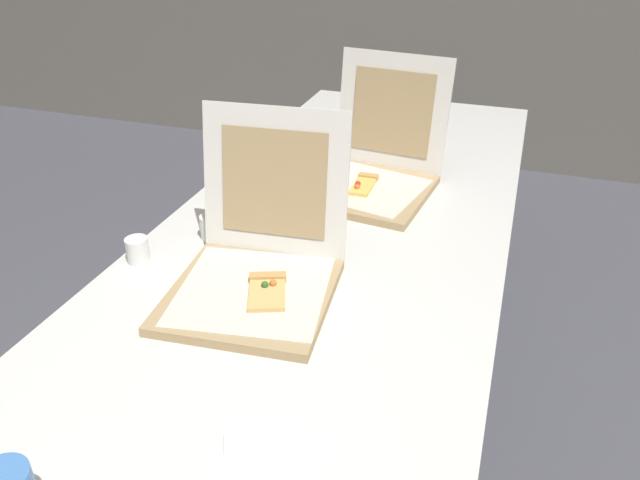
{
  "coord_description": "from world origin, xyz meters",
  "views": [
    {
      "loc": [
        0.42,
        -0.69,
        1.51
      ],
      "look_at": [
        0.02,
        0.48,
        0.8
      ],
      "focal_mm": 33.98,
      "sensor_mm": 36.0,
      "label": 1
    }
  ],
  "objects_px": {
    "cup_white_far": "(303,151)",
    "napkin_pile": "(265,460)",
    "pizza_box_front": "(257,269)",
    "pizza_box_middle": "(372,172)",
    "cup_white_near_center": "(211,227)",
    "cup_white_near_left": "(138,250)",
    "table": "(335,240)"
  },
  "relations": [
    {
      "from": "cup_white_far",
      "to": "napkin_pile",
      "type": "bearing_deg",
      "value": -72.59
    },
    {
      "from": "pizza_box_front",
      "to": "pizza_box_middle",
      "type": "height_order",
      "value": "pizza_box_middle"
    },
    {
      "from": "pizza_box_middle",
      "to": "pizza_box_front",
      "type": "bearing_deg",
      "value": -93.92
    },
    {
      "from": "cup_white_near_center",
      "to": "cup_white_far",
      "type": "height_order",
      "value": "same"
    },
    {
      "from": "cup_white_near_left",
      "to": "cup_white_far",
      "type": "bearing_deg",
      "value": 78.04
    },
    {
      "from": "cup_white_near_left",
      "to": "cup_white_far",
      "type": "xyz_separation_m",
      "value": [
        0.15,
        0.73,
        0.0
      ]
    },
    {
      "from": "table",
      "to": "cup_white_far",
      "type": "bearing_deg",
      "value": 120.39
    },
    {
      "from": "pizza_box_front",
      "to": "pizza_box_middle",
      "type": "bearing_deg",
      "value": 74.22
    },
    {
      "from": "pizza_box_front",
      "to": "cup_white_near_left",
      "type": "height_order",
      "value": "pizza_box_front"
    },
    {
      "from": "pizza_box_front",
      "to": "cup_white_near_center",
      "type": "height_order",
      "value": "pizza_box_front"
    },
    {
      "from": "napkin_pile",
      "to": "cup_white_near_left",
      "type": "bearing_deg",
      "value": 139.35
    },
    {
      "from": "table",
      "to": "cup_white_near_center",
      "type": "bearing_deg",
      "value": -150.21
    },
    {
      "from": "napkin_pile",
      "to": "pizza_box_front",
      "type": "bearing_deg",
      "value": 115.34
    },
    {
      "from": "cup_white_near_center",
      "to": "cup_white_near_left",
      "type": "height_order",
      "value": "same"
    },
    {
      "from": "table",
      "to": "pizza_box_middle",
      "type": "height_order",
      "value": "pizza_box_middle"
    },
    {
      "from": "table",
      "to": "cup_white_far",
      "type": "distance_m",
      "value": 0.48
    },
    {
      "from": "pizza_box_middle",
      "to": "cup_white_near_center",
      "type": "distance_m",
      "value": 0.53
    },
    {
      "from": "pizza_box_middle",
      "to": "cup_white_far",
      "type": "distance_m",
      "value": 0.31
    },
    {
      "from": "cup_white_near_center",
      "to": "cup_white_far",
      "type": "bearing_deg",
      "value": 85.7
    },
    {
      "from": "cup_white_near_center",
      "to": "pizza_box_middle",
      "type": "bearing_deg",
      "value": 53.26
    },
    {
      "from": "table",
      "to": "napkin_pile",
      "type": "height_order",
      "value": "napkin_pile"
    },
    {
      "from": "pizza_box_middle",
      "to": "cup_white_far",
      "type": "height_order",
      "value": "pizza_box_middle"
    },
    {
      "from": "table",
      "to": "pizza_box_middle",
      "type": "bearing_deg",
      "value": 82.64
    },
    {
      "from": "pizza_box_middle",
      "to": "cup_white_near_left",
      "type": "height_order",
      "value": "pizza_box_middle"
    },
    {
      "from": "table",
      "to": "cup_white_far",
      "type": "relative_size",
      "value": 38.59
    },
    {
      "from": "table",
      "to": "cup_white_far",
      "type": "height_order",
      "value": "cup_white_far"
    },
    {
      "from": "pizza_box_middle",
      "to": "cup_white_near_left",
      "type": "xyz_separation_m",
      "value": [
        -0.43,
        -0.58,
        -0.02
      ]
    },
    {
      "from": "cup_white_far",
      "to": "cup_white_near_left",
      "type": "bearing_deg",
      "value": -101.96
    },
    {
      "from": "cup_white_near_center",
      "to": "napkin_pile",
      "type": "xyz_separation_m",
      "value": [
        0.41,
        -0.61,
        -0.03
      ]
    },
    {
      "from": "pizza_box_front",
      "to": "pizza_box_middle",
      "type": "xyz_separation_m",
      "value": [
        0.11,
        0.6,
        0.0
      ]
    },
    {
      "from": "pizza_box_front",
      "to": "pizza_box_middle",
      "type": "distance_m",
      "value": 0.61
    },
    {
      "from": "cup_white_near_center",
      "to": "napkin_pile",
      "type": "relative_size",
      "value": 0.36
    }
  ]
}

